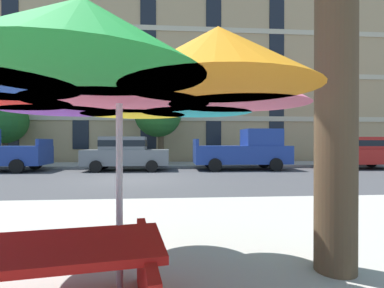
% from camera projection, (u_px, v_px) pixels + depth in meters
% --- Properties ---
extents(ground_plane, '(120.00, 120.00, 0.00)m').
position_uv_depth(ground_plane, '(132.00, 180.00, 11.48)').
color(ground_plane, '#424244').
extents(sidewalk_far, '(56.00, 3.60, 0.12)m').
position_uv_depth(sidewalk_far, '(146.00, 165.00, 18.26)').
color(sidewalk_far, '#9E998E').
rests_on(sidewalk_far, ground).
extents(apartment_building, '(42.09, 12.08, 16.00)m').
position_uv_depth(apartment_building, '(153.00, 71.00, 26.36)').
color(apartment_building, tan).
rests_on(apartment_building, ground).
extents(sedan_gray, '(4.40, 1.98, 1.78)m').
position_uv_depth(sedan_gray, '(126.00, 153.00, 15.10)').
color(sedan_gray, slate).
rests_on(sedan_gray, ground).
extents(pickup_blue_midblock, '(5.10, 2.12, 2.20)m').
position_uv_depth(pickup_blue_midblock, '(245.00, 151.00, 15.61)').
color(pickup_blue_midblock, navy).
rests_on(pickup_blue_midblock, ground).
extents(sedan_red, '(4.40, 1.98, 1.78)m').
position_uv_depth(sedan_red, '(358.00, 152.00, 16.12)').
color(sedan_red, '#B21E19').
rests_on(sedan_red, ground).
extents(street_tree_left, '(2.86, 2.97, 4.27)m').
position_uv_depth(street_tree_left, '(4.00, 120.00, 18.10)').
color(street_tree_left, brown).
rests_on(street_tree_left, ground).
extents(street_tree_middle, '(3.03, 3.13, 4.84)m').
position_uv_depth(street_tree_middle, '(158.00, 115.00, 18.48)').
color(street_tree_middle, brown).
rests_on(street_tree_middle, ground).
extents(patio_umbrella, '(3.46, 3.46, 2.35)m').
position_uv_depth(patio_umbrella, '(119.00, 80.00, 2.58)').
color(patio_umbrella, silver).
rests_on(patio_umbrella, ground).
extents(picnic_table, '(2.01, 1.78, 0.77)m').
position_uv_depth(picnic_table, '(36.00, 285.00, 2.06)').
color(picnic_table, red).
rests_on(picnic_table, ground).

